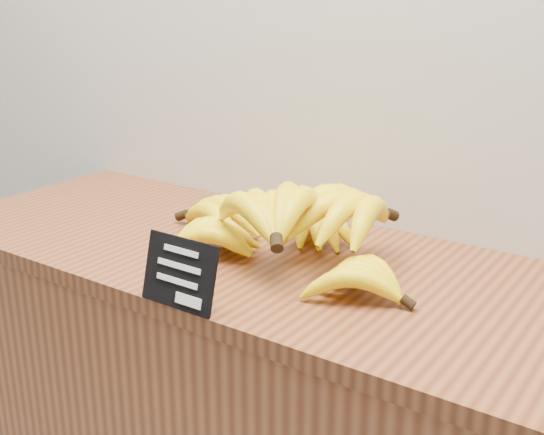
{
  "coord_description": "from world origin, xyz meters",
  "views": [
    {
      "loc": [
        0.64,
        1.79,
        1.39
      ],
      "look_at": [
        0.02,
        2.7,
        1.02
      ],
      "focal_mm": 45.0,
      "sensor_mm": 36.0,
      "label": 1
    }
  ],
  "objects": [
    {
      "name": "chalkboard_sign",
      "position": [
        -0.01,
        2.49,
        0.98
      ],
      "size": [
        0.13,
        0.03,
        0.11
      ],
      "primitive_type": "cube",
      "rotation": [
        -0.26,
        0.0,
        0.0
      ],
      "color": "black",
      "rests_on": "counter_top"
    },
    {
      "name": "banana_pile",
      "position": [
        0.01,
        2.75,
        0.99
      ],
      "size": [
        0.56,
        0.38,
        0.13
      ],
      "color": "#FFE90A",
      "rests_on": "counter_top"
    },
    {
      "name": "counter_top",
      "position": [
        0.02,
        2.75,
        0.92
      ],
      "size": [
        1.49,
        0.54,
        0.03
      ],
      "primitive_type": "cube",
      "color": "brown",
      "rests_on": "counter"
    }
  ]
}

